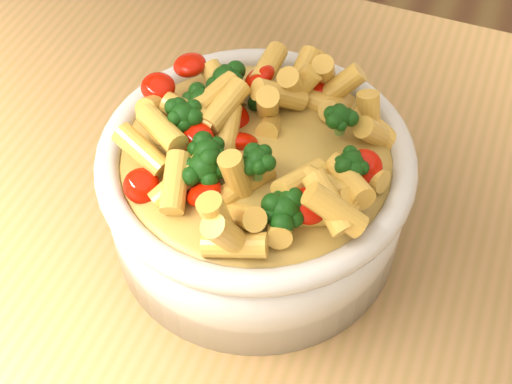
% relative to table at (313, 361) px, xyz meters
% --- Properties ---
extents(table, '(1.20, 0.80, 0.90)m').
position_rel_table_xyz_m(table, '(0.00, 0.00, 0.00)').
color(table, '#A97948').
rests_on(table, ground).
extents(serving_bowl, '(0.24, 0.24, 0.11)m').
position_rel_table_xyz_m(serving_bowl, '(-0.07, 0.05, 0.16)').
color(serving_bowl, silver).
rests_on(serving_bowl, table).
extents(pasta_salad, '(0.19, 0.19, 0.04)m').
position_rel_table_xyz_m(pasta_salad, '(-0.07, 0.05, 0.22)').
color(pasta_salad, gold).
rests_on(pasta_salad, serving_bowl).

